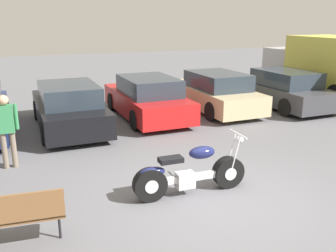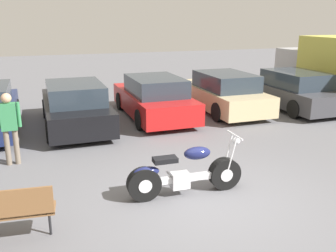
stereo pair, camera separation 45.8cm
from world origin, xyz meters
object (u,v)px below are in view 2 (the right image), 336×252
at_px(person_standing, 9,123).
at_px(motorcycle, 184,174).
at_px(parked_car_black, 75,106).
at_px(parked_car_dark_grey, 292,91).
at_px(parked_car_champagne, 223,93).
at_px(parked_car_red, 154,98).

bearing_deg(person_standing, motorcycle, -41.00).
distance_m(parked_car_black, parked_car_dark_grey, 7.80).
bearing_deg(parked_car_dark_grey, motorcycle, -140.40).
bearing_deg(parked_car_dark_grey, person_standing, -164.80).
bearing_deg(parked_car_champagne, motorcycle, -123.31).
distance_m(motorcycle, parked_car_dark_grey, 8.29).
bearing_deg(parked_car_black, person_standing, -122.62).
relative_size(motorcycle, parked_car_champagne, 0.51).
bearing_deg(motorcycle, parked_car_champagne, 56.69).
bearing_deg(parked_car_red, parked_car_champagne, 1.53).
height_order(parked_car_black, person_standing, person_standing).
relative_size(parked_car_black, parked_car_dark_grey, 1.00).
bearing_deg(parked_car_dark_grey, parked_car_black, 179.46).
bearing_deg(parked_car_black, motorcycle, -75.23).
bearing_deg(parked_car_dark_grey, parked_car_champagne, 169.58).
height_order(parked_car_champagne, parked_car_dark_grey, same).
bearing_deg(parked_car_dark_grey, parked_car_red, 175.50).
bearing_deg(person_standing, parked_car_dark_grey, 15.20).
xyz_separation_m(motorcycle, person_standing, (-3.11, 2.70, 0.57)).
distance_m(parked_car_black, parked_car_champagne, 5.21).
bearing_deg(motorcycle, parked_car_red, 78.22).
xyz_separation_m(parked_car_dark_grey, person_standing, (-9.50, -2.58, 0.33)).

